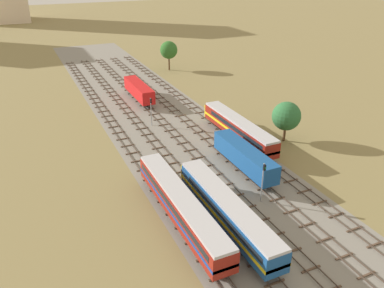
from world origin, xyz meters
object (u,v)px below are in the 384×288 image
object	(u,v)px
diesel_railcar_centre_right_midfar	(239,128)
signal_post_nearest	(263,178)
freight_boxcar_centre_left_far	(139,90)
signal_post_near	(151,108)
diesel_railcar_left_nearest	(227,209)
freight_boxcar_centre_mid	(244,156)
passenger_coach_far_left_near	(181,205)

from	to	relation	value
diesel_railcar_centre_right_midfar	signal_post_nearest	distance (m)	18.60
diesel_railcar_centre_right_midfar	signal_post_nearest	bearing A→B (deg)	-111.46
freight_boxcar_centre_left_far	signal_post_near	distance (m)	15.11
diesel_railcar_centre_right_midfar	signal_post_near	bearing A→B (deg)	130.95
diesel_railcar_left_nearest	diesel_railcar_centre_right_midfar	bearing A→B (deg)	55.93
diesel_railcar_left_nearest	freight_boxcar_centre_left_far	xyz separation A→B (m)	(4.54, 48.04, -0.15)
diesel_railcar_left_nearest	diesel_railcar_centre_right_midfar	world-z (taller)	same
diesel_railcar_centre_right_midfar	signal_post_nearest	xyz separation A→B (m)	(-6.79, -17.28, 1.00)
freight_boxcar_centre_mid	diesel_railcar_left_nearest	bearing A→B (deg)	-129.95
diesel_railcar_centre_right_midfar	signal_post_near	distance (m)	17.30
diesel_railcar_left_nearest	freight_boxcar_centre_mid	xyz separation A→B (m)	(9.06, 10.82, -0.15)
passenger_coach_far_left_near	diesel_railcar_centre_right_midfar	distance (m)	24.85
passenger_coach_far_left_near	signal_post_near	size ratio (longest dim) A/B	4.01
diesel_railcar_left_nearest	passenger_coach_far_left_near	size ratio (longest dim) A/B	0.93
freight_boxcar_centre_mid	signal_post_near	distance (m)	23.36
signal_post_nearest	freight_boxcar_centre_mid	bearing A→B (deg)	74.17
diesel_railcar_left_nearest	signal_post_nearest	distance (m)	7.42
passenger_coach_far_left_near	diesel_railcar_left_nearest	bearing A→B (deg)	-34.25
freight_boxcar_centre_mid	signal_post_nearest	size ratio (longest dim) A/B	2.46
diesel_railcar_left_nearest	signal_post_nearest	xyz separation A→B (m)	(6.79, 2.81, 1.00)
freight_boxcar_centre_left_far	signal_post_near	size ratio (longest dim) A/B	2.55
signal_post_near	freight_boxcar_centre_mid	bearing A→B (deg)	-73.06
diesel_railcar_left_nearest	passenger_coach_far_left_near	bearing A→B (deg)	145.75
signal_post_nearest	signal_post_near	bearing A→B (deg)	98.49
diesel_railcar_centre_right_midfar	diesel_railcar_left_nearest	bearing A→B (deg)	-124.07
signal_post_nearest	signal_post_near	size ratio (longest dim) A/B	1.04
freight_boxcar_centre_mid	signal_post_nearest	world-z (taller)	signal_post_nearest
diesel_railcar_left_nearest	diesel_railcar_centre_right_midfar	distance (m)	24.26
diesel_railcar_centre_right_midfar	freight_boxcar_centre_left_far	bearing A→B (deg)	107.94
passenger_coach_far_left_near	diesel_railcar_centre_right_midfar	xyz separation A→B (m)	(18.12, 17.01, -0.02)
passenger_coach_far_left_near	signal_post_near	distance (m)	30.83
freight_boxcar_centre_mid	signal_post_near	xyz separation A→B (m)	(-6.80, 22.32, 1.03)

